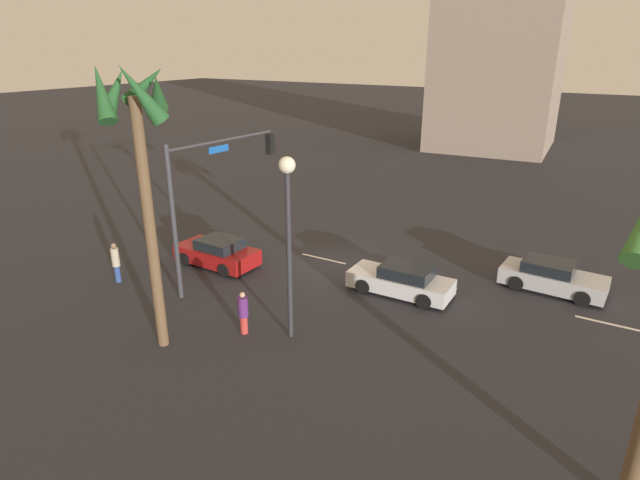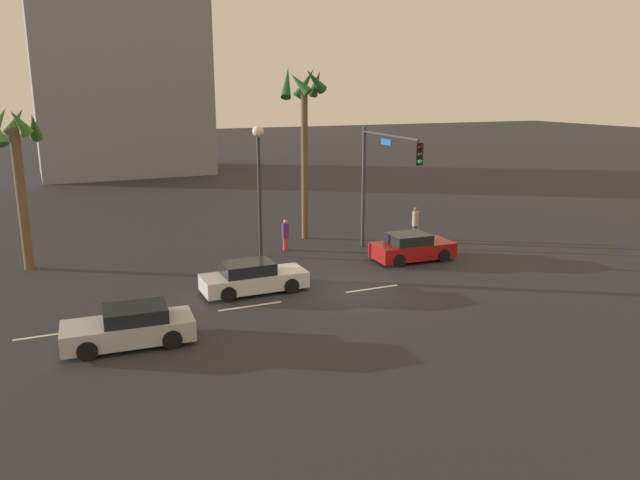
{
  "view_description": "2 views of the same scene",
  "coord_description": "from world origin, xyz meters",
  "px_view_note": "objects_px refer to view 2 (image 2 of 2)",
  "views": [
    {
      "loc": [
        -11.21,
        20.52,
        9.88
      ],
      "look_at": [
        -0.16,
        1.96,
        1.81
      ],
      "focal_mm": 29.35,
      "sensor_mm": 36.0,
      "label": 1
    },
    {
      "loc": [
        -11.26,
        -21.93,
        8.25
      ],
      "look_at": [
        -0.51,
        2.48,
        1.71
      ],
      "focal_mm": 34.62,
      "sensor_mm": 36.0,
      "label": 2
    }
  ],
  "objects_px": {
    "car_1": "(253,278)",
    "pedestrian_1": "(415,222)",
    "traffic_signal": "(381,170)",
    "palm_tree_0": "(304,108)",
    "building_1": "(117,46)",
    "pedestrian_0": "(285,234)",
    "car_2": "(412,248)",
    "streetlamp": "(259,167)",
    "palm_tree_1": "(16,152)",
    "car_0": "(130,327)"
  },
  "relations": [
    {
      "from": "car_1",
      "to": "pedestrian_1",
      "type": "height_order",
      "value": "pedestrian_1"
    },
    {
      "from": "traffic_signal",
      "to": "palm_tree_0",
      "type": "relative_size",
      "value": 0.67
    },
    {
      "from": "palm_tree_0",
      "to": "building_1",
      "type": "bearing_deg",
      "value": 99.82
    },
    {
      "from": "pedestrian_0",
      "to": "building_1",
      "type": "xyz_separation_m",
      "value": [
        -3.82,
        35.6,
        11.43
      ]
    },
    {
      "from": "car_2",
      "to": "pedestrian_1",
      "type": "height_order",
      "value": "pedestrian_1"
    },
    {
      "from": "streetlamp",
      "to": "palm_tree_0",
      "type": "relative_size",
      "value": 0.69
    },
    {
      "from": "car_1",
      "to": "palm_tree_1",
      "type": "bearing_deg",
      "value": 138.64
    },
    {
      "from": "car_2",
      "to": "palm_tree_1",
      "type": "distance_m",
      "value": 18.98
    },
    {
      "from": "palm_tree_1",
      "to": "building_1",
      "type": "height_order",
      "value": "building_1"
    },
    {
      "from": "streetlamp",
      "to": "palm_tree_0",
      "type": "xyz_separation_m",
      "value": [
        3.56,
        2.78,
        2.7
      ]
    },
    {
      "from": "pedestrian_1",
      "to": "palm_tree_1",
      "type": "xyz_separation_m",
      "value": [
        -19.88,
        2.28,
        4.51
      ]
    },
    {
      "from": "car_1",
      "to": "building_1",
      "type": "relative_size",
      "value": 0.18
    },
    {
      "from": "pedestrian_0",
      "to": "building_1",
      "type": "bearing_deg",
      "value": 96.12
    },
    {
      "from": "car_0",
      "to": "palm_tree_0",
      "type": "xyz_separation_m",
      "value": [
        11.04,
        11.63,
        6.64
      ]
    },
    {
      "from": "traffic_signal",
      "to": "pedestrian_0",
      "type": "relative_size",
      "value": 3.88
    },
    {
      "from": "traffic_signal",
      "to": "palm_tree_0",
      "type": "distance_m",
      "value": 6.22
    },
    {
      "from": "streetlamp",
      "to": "pedestrian_0",
      "type": "distance_m",
      "value": 4.08
    },
    {
      "from": "palm_tree_1",
      "to": "car_1",
      "type": "bearing_deg",
      "value": -41.36
    },
    {
      "from": "pedestrian_0",
      "to": "palm_tree_1",
      "type": "relative_size",
      "value": 0.22
    },
    {
      "from": "car_1",
      "to": "pedestrian_1",
      "type": "bearing_deg",
      "value": 25.29
    },
    {
      "from": "pedestrian_1",
      "to": "palm_tree_1",
      "type": "height_order",
      "value": "palm_tree_1"
    },
    {
      "from": "streetlamp",
      "to": "building_1",
      "type": "relative_size",
      "value": 0.27
    },
    {
      "from": "palm_tree_0",
      "to": "traffic_signal",
      "type": "bearing_deg",
      "value": -69.58
    },
    {
      "from": "traffic_signal",
      "to": "pedestrian_0",
      "type": "bearing_deg",
      "value": 141.86
    },
    {
      "from": "car_2",
      "to": "pedestrian_0",
      "type": "relative_size",
      "value": 2.47
    },
    {
      "from": "car_2",
      "to": "traffic_signal",
      "type": "xyz_separation_m",
      "value": [
        -1.13,
        1.28,
        3.75
      ]
    },
    {
      "from": "car_1",
      "to": "streetlamp",
      "type": "distance_m",
      "value": 6.89
    },
    {
      "from": "car_0",
      "to": "streetlamp",
      "type": "height_order",
      "value": "streetlamp"
    },
    {
      "from": "car_1",
      "to": "building_1",
      "type": "bearing_deg",
      "value": 90.19
    },
    {
      "from": "car_0",
      "to": "palm_tree_1",
      "type": "distance_m",
      "value": 12.62
    },
    {
      "from": "traffic_signal",
      "to": "palm_tree_0",
      "type": "height_order",
      "value": "palm_tree_0"
    },
    {
      "from": "palm_tree_0",
      "to": "building_1",
      "type": "xyz_separation_m",
      "value": [
        -5.8,
        33.49,
        5.03
      ]
    },
    {
      "from": "car_1",
      "to": "car_2",
      "type": "distance_m",
      "value": 8.85
    },
    {
      "from": "car_0",
      "to": "pedestrian_1",
      "type": "xyz_separation_m",
      "value": [
        16.63,
        8.91,
        0.36
      ]
    },
    {
      "from": "traffic_signal",
      "to": "streetlamp",
      "type": "height_order",
      "value": "streetlamp"
    },
    {
      "from": "pedestrian_1",
      "to": "building_1",
      "type": "relative_size",
      "value": 0.07
    },
    {
      "from": "building_1",
      "to": "pedestrian_1",
      "type": "bearing_deg",
      "value": -73.92
    },
    {
      "from": "car_2",
      "to": "building_1",
      "type": "bearing_deg",
      "value": 102.49
    },
    {
      "from": "traffic_signal",
      "to": "streetlamp",
      "type": "xyz_separation_m",
      "value": [
        -5.49,
        2.38,
        0.17
      ]
    },
    {
      "from": "car_1",
      "to": "palm_tree_0",
      "type": "height_order",
      "value": "palm_tree_0"
    },
    {
      "from": "pedestrian_1",
      "to": "car_2",
      "type": "bearing_deg",
      "value": -124.29
    },
    {
      "from": "palm_tree_1",
      "to": "building_1",
      "type": "bearing_deg",
      "value": 75.96
    },
    {
      "from": "car_2",
      "to": "palm_tree_0",
      "type": "distance_m",
      "value": 9.73
    },
    {
      "from": "car_1",
      "to": "palm_tree_1",
      "type": "height_order",
      "value": "palm_tree_1"
    },
    {
      "from": "car_1",
      "to": "building_1",
      "type": "xyz_separation_m",
      "value": [
        -0.14,
        41.53,
        11.67
      ]
    },
    {
      "from": "palm_tree_0",
      "to": "building_1",
      "type": "relative_size",
      "value": 0.39
    },
    {
      "from": "pedestrian_0",
      "to": "palm_tree_1",
      "type": "height_order",
      "value": "palm_tree_1"
    },
    {
      "from": "car_2",
      "to": "car_1",
      "type": "bearing_deg",
      "value": -169.67
    },
    {
      "from": "pedestrian_1",
      "to": "palm_tree_1",
      "type": "bearing_deg",
      "value": 173.47
    },
    {
      "from": "car_0",
      "to": "car_2",
      "type": "distance_m",
      "value": 15.01
    }
  ]
}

